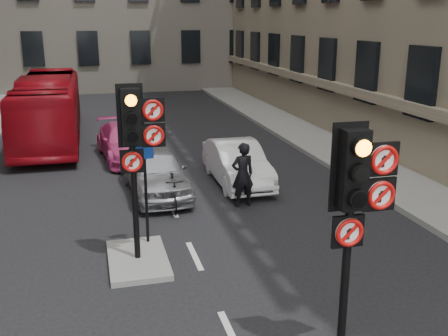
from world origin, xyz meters
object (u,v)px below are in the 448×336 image
motorcyclist (243,175)px  info_sign (146,180)px  car_silver (156,171)px  motorcycle (173,193)px  signal_near (357,195)px  signal_far (136,135)px  car_pink (126,142)px  car_white (237,163)px  bus_red (49,109)px

motorcyclist → info_sign: 3.48m
car_silver → motorcycle: size_ratio=2.60×
signal_near → motorcyclist: bearing=86.7°
signal_far → car_pink: signal_far is taller
signal_near → car_silver: signal_near is taller
motorcyclist → car_white: bearing=-110.4°
signal_far → motorcyclist: size_ratio=2.03×
motorcyclist → signal_far: bearing=33.7°
info_sign → motorcyclist: bearing=24.9°
car_white → bus_red: (-5.86, 7.44, 0.71)m
car_pink → bus_red: bus_red is taller
car_pink → info_sign: bearing=-96.5°
car_silver → car_white: (2.53, 0.39, -0.04)m
motorcyclist → motorcycle: bearing=-15.4°
car_white → motorcyclist: 2.05m
car_white → motorcycle: bearing=-141.4°
signal_far → bus_red: signal_far is taller
motorcycle → info_sign: (-0.93, -2.21, 1.09)m
signal_near → signal_far: signal_far is taller
signal_far → car_silver: signal_far is taller
info_sign → signal_near: bearing=-74.2°
signal_far → bus_red: bearing=101.4°
signal_near → car_silver: 8.73m
car_silver → motorcyclist: 2.67m
bus_red → motorcyclist: bus_red is taller
car_white → motorcyclist: size_ratio=2.22×
car_pink → motorcyclist: bearing=-71.2°
signal_far → motorcycle: signal_far is taller
info_sign → car_white: bearing=40.6°
car_pink → motorcycle: (0.81, -5.61, -0.16)m
motorcycle → car_silver: bearing=105.0°
car_silver → signal_near: bearing=-80.7°
motorcycle → signal_near: bearing=-74.6°
car_pink → info_sign: size_ratio=1.93×
car_silver → bus_red: 8.53m
car_silver → car_white: car_silver is taller
signal_near → car_pink: size_ratio=0.84×
car_pink → signal_near: bearing=-85.4°
motorcycle → car_white: bearing=42.0°
info_sign → bus_red: bearing=92.3°
signal_far → car_white: bearing=54.3°
car_pink → bus_red: 4.63m
car_white → info_sign: 5.19m
bus_red → car_pink: bearing=-52.2°
signal_far → info_sign: size_ratio=1.62×
signal_near → motorcyclist: size_ratio=2.03×
bus_red → motorcyclist: 10.91m
signal_far → car_pink: (0.34, 8.56, -2.08)m
signal_far → info_sign: 1.39m
car_silver → motorcyclist: (2.12, -1.61, 0.20)m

